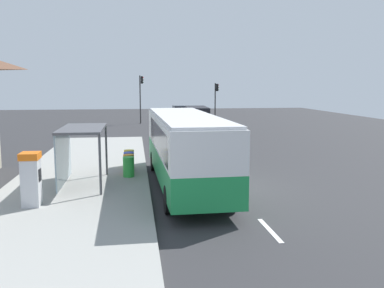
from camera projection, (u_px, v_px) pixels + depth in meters
name	position (u px, v px, depth m)	size (l,w,h in m)	color
ground_plane	(186.00, 143.00, 32.85)	(56.00, 92.00, 0.04)	#2D2D30
sidewalk_platform	(82.00, 178.00, 20.21)	(6.20, 30.00, 0.18)	#999993
lane_stripe_seg_0	(270.00, 230.00, 13.26)	(0.16, 2.20, 0.01)	silver
lane_stripe_seg_1	(233.00, 191.00, 18.16)	(0.16, 2.20, 0.01)	silver
lane_stripe_seg_2	(212.00, 168.00, 23.07)	(0.16, 2.20, 0.01)	silver
lane_stripe_seg_3	(198.00, 153.00, 27.97)	(0.16, 2.20, 0.01)	silver
lane_stripe_seg_4	(189.00, 143.00, 32.88)	(0.16, 2.20, 0.01)	silver
lane_stripe_seg_5	(182.00, 135.00, 37.79)	(0.16, 2.20, 0.01)	silver
lane_stripe_seg_6	(176.00, 129.00, 42.69)	(0.16, 2.20, 0.01)	silver
lane_stripe_seg_7	(172.00, 125.00, 47.60)	(0.16, 2.20, 0.01)	silver
bus	(185.00, 146.00, 18.55)	(2.76, 11.06, 3.21)	#1E8C47
white_van	(197.00, 117.00, 41.84)	(2.24, 5.29, 2.30)	black
sedan_near	(185.00, 114.00, 52.62)	(2.04, 4.49, 1.52)	#A51919
sedan_far	(179.00, 111.00, 59.04)	(2.03, 4.49, 1.52)	#B7B7BC
ticket_machine	(31.00, 179.00, 15.18)	(0.66, 0.76, 1.94)	silver
recycling_bin_green	(129.00, 167.00, 20.04)	(0.52, 0.52, 0.95)	green
recycling_bin_orange	(129.00, 164.00, 20.73)	(0.52, 0.52, 0.95)	orange
recycling_bin_blue	(129.00, 161.00, 21.42)	(0.52, 0.52, 0.95)	blue
recycling_bin_yellow	(129.00, 159.00, 22.11)	(0.52, 0.52, 0.95)	yellow
traffic_light_near_side	(216.00, 96.00, 49.07)	(0.49, 0.28, 4.63)	#2D2D2D
traffic_light_far_side	(141.00, 92.00, 48.64)	(0.49, 0.28, 5.49)	#2D2D2D
bus_shelter	(76.00, 141.00, 18.28)	(1.80, 4.00, 2.50)	#4C4C51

